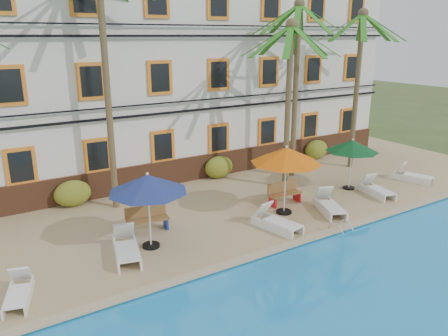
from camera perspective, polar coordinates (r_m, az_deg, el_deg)
ground at (r=16.07m, az=7.80°, el=-9.14°), size 100.00×100.00×0.00m
pool_deck at (r=19.78m, az=-1.45°, el=-3.47°), size 30.00×12.00×0.25m
pool_coping at (r=15.34m, az=10.01°, el=-9.40°), size 30.00×0.35×0.06m
hotel_building at (r=23.03m, az=-8.04°, el=12.68°), size 25.40×6.44×10.22m
palm_b at (r=17.33m, az=-15.33°, el=14.01°), size 4.26×4.26×9.64m
palm_c at (r=19.60m, az=8.49°, el=11.05°), size 4.26×4.26×7.47m
palm_d at (r=21.29m, az=9.45°, el=12.90°), size 4.26×4.26×8.39m
palm_e at (r=23.57m, az=17.15°, el=12.30°), size 4.26×4.26×8.06m
shrub_left at (r=19.00m, az=-19.16°, el=-3.16°), size 1.50×0.90×1.10m
shrub_mid at (r=21.49m, az=-0.69°, el=0.12°), size 1.50×0.90×1.10m
shrub_right at (r=25.36m, az=11.95°, el=2.37°), size 1.50×0.90×1.10m
umbrella_blue at (r=14.16m, az=-9.92°, el=-2.05°), size 2.61×2.61×2.61m
umbrella_red at (r=16.87m, az=8.14°, el=1.61°), size 2.77×2.77×2.76m
umbrella_green at (r=20.38m, az=16.41°, el=2.75°), size 2.36×2.36×2.37m
lounger_a at (r=13.21m, az=-25.27°, el=-14.43°), size 1.01×1.73×0.77m
lounger_b at (r=14.42m, az=-12.64°, el=-10.12°), size 1.20×2.14×0.96m
lounger_c at (r=16.07m, az=6.82°, el=-6.94°), size 1.07×2.04×0.92m
lounger_d at (r=17.91m, az=13.57°, el=-4.73°), size 1.42×2.09×0.93m
lounger_e at (r=20.40m, az=19.26°, el=-2.60°), size 1.03×1.93×0.87m
lounger_f at (r=22.98m, az=23.34°, el=-0.90°), size 1.18×1.93×0.86m
bench_left at (r=16.04m, az=-9.96°, el=-6.47°), size 1.55×0.68×0.93m
bench_right at (r=18.44m, az=7.85°, el=-3.21°), size 1.50×0.49×0.93m
pool_ladder at (r=16.46m, az=14.98°, el=-7.96°), size 0.54×0.74×0.74m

